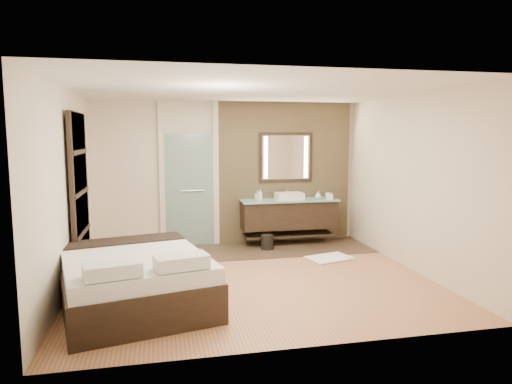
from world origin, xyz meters
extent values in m
plane|color=#9E6442|center=(0.00, 0.00, 0.00)|extent=(5.00, 5.00, 0.00)
cube|color=#36261D|center=(0.60, 1.60, 0.01)|extent=(3.80, 1.30, 0.01)
cube|color=#9E845A|center=(1.10, 2.21, 1.35)|extent=(2.60, 0.08, 2.70)
cube|color=black|center=(1.10, 1.92, 0.57)|extent=(1.80, 0.50, 0.50)
cube|color=black|center=(1.10, 1.92, 0.18)|extent=(1.71, 0.45, 0.04)
cube|color=#94E3DF|center=(1.10, 1.90, 0.85)|extent=(1.85, 0.55, 0.03)
cube|color=white|center=(1.10, 1.90, 0.93)|extent=(0.50, 0.38, 0.13)
cylinder|color=silver|center=(1.10, 2.09, 0.95)|extent=(0.03, 0.03, 0.18)
cylinder|color=silver|center=(1.10, 2.05, 1.03)|extent=(0.02, 0.10, 0.02)
cube|color=black|center=(1.10, 2.16, 1.65)|extent=(1.06, 0.03, 0.96)
cube|color=white|center=(1.10, 2.15, 1.65)|extent=(0.94, 0.01, 0.84)
cube|color=#FFF1BF|center=(0.70, 2.14, 1.65)|extent=(0.07, 0.01, 0.80)
cube|color=#FFF1BF|center=(1.50, 2.14, 1.65)|extent=(0.07, 0.01, 0.80)
cube|color=#AEDCD3|center=(-0.75, 2.20, 1.05)|extent=(0.90, 0.05, 2.10)
cylinder|color=silver|center=(-0.70, 2.15, 1.05)|extent=(0.45, 0.03, 0.03)
cube|color=beige|center=(-1.25, 2.21, 1.35)|extent=(0.10, 0.08, 2.70)
cube|color=beige|center=(-0.25, 2.21, 1.35)|extent=(0.10, 0.08, 2.70)
cube|color=black|center=(-2.43, 0.60, 1.20)|extent=(0.06, 1.20, 2.40)
cube|color=beige|center=(-2.41, 0.60, 0.37)|extent=(0.02, 1.06, 0.52)
cube|color=beige|center=(-2.41, 0.60, 0.96)|extent=(0.02, 1.06, 0.52)
cube|color=beige|center=(-2.41, 0.60, 1.54)|extent=(0.02, 1.06, 0.52)
cube|color=beige|center=(-2.41, 0.60, 2.13)|extent=(0.02, 1.06, 0.52)
cube|color=black|center=(-1.62, -0.74, 0.23)|extent=(2.07, 2.38, 0.45)
cube|color=silver|center=(-1.62, -0.74, 0.55)|extent=(2.01, 2.32, 0.19)
cube|color=black|center=(-1.80, 0.01, 0.64)|extent=(1.66, 0.81, 0.04)
cube|color=silver|center=(-1.79, -1.62, 0.72)|extent=(0.62, 0.43, 0.14)
cube|color=silver|center=(-1.09, -1.46, 0.72)|extent=(0.62, 0.43, 0.14)
cube|color=white|center=(1.48, 0.75, 0.02)|extent=(0.83, 0.67, 0.02)
cylinder|color=black|center=(0.59, 1.57, 0.14)|extent=(0.26, 0.26, 0.28)
cube|color=white|center=(1.85, 1.75, 0.92)|extent=(0.15, 0.15, 0.10)
imported|color=silver|center=(0.53, 1.84, 0.98)|extent=(0.09, 0.09, 0.22)
imported|color=#B2B2B2|center=(0.49, 1.93, 0.96)|extent=(0.10, 0.10, 0.18)
imported|color=silver|center=(1.66, 1.85, 0.94)|extent=(0.13, 0.13, 0.15)
imported|color=white|center=(1.90, 1.93, 0.92)|extent=(0.13, 0.13, 0.10)
camera|label=1|loc=(-1.30, -6.32, 2.08)|focal=32.00mm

